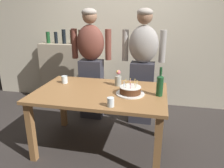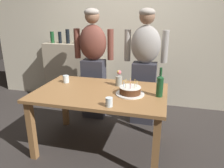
# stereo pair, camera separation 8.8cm
# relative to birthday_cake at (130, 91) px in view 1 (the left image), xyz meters

# --- Properties ---
(ground_plane) EXTENTS (10.00, 10.00, 0.00)m
(ground_plane) POSITION_rel_birthday_cake_xyz_m (-0.35, 0.02, -0.78)
(ground_plane) COLOR #332D2B
(back_wall) EXTENTS (5.20, 0.10, 2.60)m
(back_wall) POSITION_rel_birthday_cake_xyz_m (-0.35, 1.57, 0.52)
(back_wall) COLOR beige
(back_wall) RESTS_ON ground_plane
(dining_table) EXTENTS (1.50, 0.96, 0.74)m
(dining_table) POSITION_rel_birthday_cake_xyz_m (-0.35, 0.02, -0.14)
(dining_table) COLOR olive
(dining_table) RESTS_ON ground_plane
(birthday_cake) EXTENTS (0.32, 0.32, 0.16)m
(birthday_cake) POSITION_rel_birthday_cake_xyz_m (0.00, 0.00, 0.00)
(birthday_cake) COLOR white
(birthday_cake) RESTS_ON dining_table
(water_glass_near) EXTENTS (0.08, 0.08, 0.09)m
(water_glass_near) POSITION_rel_birthday_cake_xyz_m (-0.87, 0.21, 0.01)
(water_glass_near) COLOR silver
(water_glass_near) RESTS_ON dining_table
(water_glass_far) EXTENTS (0.07, 0.07, 0.09)m
(water_glass_far) POSITION_rel_birthday_cake_xyz_m (-0.14, -0.37, 0.00)
(water_glass_far) COLOR silver
(water_glass_far) RESTS_ON dining_table
(wine_bottle) EXTENTS (0.07, 0.07, 0.32)m
(wine_bottle) POSITION_rel_birthday_cake_xyz_m (0.31, 0.02, 0.09)
(wine_bottle) COLOR #194723
(wine_bottle) RESTS_ON dining_table
(flower_vase) EXTENTS (0.08, 0.08, 0.20)m
(flower_vase) POSITION_rel_birthday_cake_xyz_m (-0.19, 0.26, 0.04)
(flower_vase) COLOR #999E93
(flower_vase) RESTS_ON dining_table
(person_man_bearded) EXTENTS (0.61, 0.27, 1.66)m
(person_man_bearded) POSITION_rel_birthday_cake_xyz_m (-0.71, 0.81, 0.09)
(person_man_bearded) COLOR #33333D
(person_man_bearded) RESTS_ON ground_plane
(person_woman_cardigan) EXTENTS (0.61, 0.27, 1.66)m
(person_woman_cardigan) POSITION_rel_birthday_cake_xyz_m (0.06, 0.81, 0.09)
(person_woman_cardigan) COLOR #33333D
(person_woman_cardigan) RESTS_ON ground_plane
(shelf_cabinet) EXTENTS (0.90, 0.30, 1.32)m
(shelf_cabinet) POSITION_rel_birthday_cake_xyz_m (-1.36, 1.35, -0.23)
(shelf_cabinet) COLOR tan
(shelf_cabinet) RESTS_ON ground_plane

